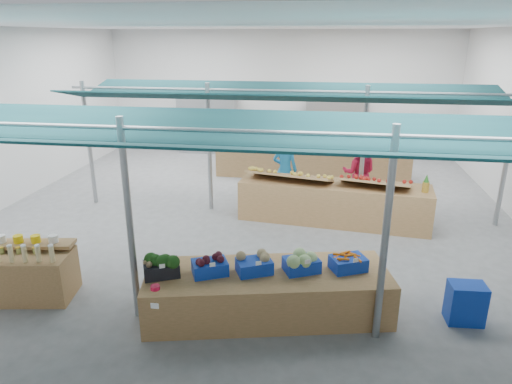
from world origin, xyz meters
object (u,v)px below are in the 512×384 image
crate_stack (466,303)px  vendor_right (359,173)px  fruit_counter (333,202)px  bottle_shelf (19,272)px  veg_counter (268,293)px  vendor_left (285,170)px

crate_stack → vendor_right: vendor_right is taller
fruit_counter → vendor_right: size_ratio=2.50×
bottle_shelf → fruit_counter: 6.34m
bottle_shelf → veg_counter: (3.98, 0.12, -0.06)m
crate_stack → vendor_left: bearing=123.4°
fruit_counter → veg_counter: bearing=-98.3°
bottle_shelf → vendor_right: bearing=32.9°
veg_counter → crate_stack: (2.88, 0.23, -0.04)m
fruit_counter → vendor_right: bearing=67.5°
veg_counter → crate_stack: size_ratio=5.87×
veg_counter → vendor_right: bearing=59.7°
bottle_shelf → veg_counter: bottle_shelf is taller
bottle_shelf → fruit_counter: bottle_shelf is taller
bottle_shelf → vendor_left: size_ratio=1.07×
fruit_counter → vendor_left: size_ratio=2.50×
veg_counter → vendor_left: vendor_left is taller
veg_counter → crate_stack: bearing=-8.0°
bottle_shelf → crate_stack: 6.87m
fruit_counter → vendor_right: 1.31m
crate_stack → vendor_left: vendor_left is taller
fruit_counter → vendor_left: bearing=143.6°
vendor_left → bottle_shelf: bearing=59.3°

